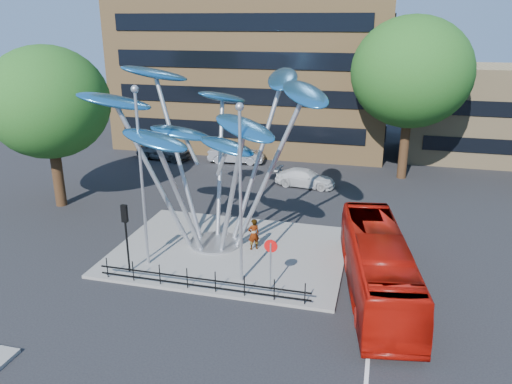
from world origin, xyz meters
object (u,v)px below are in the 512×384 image
(street_lamp_left, at_px, (141,163))
(pedestrian, at_px, (254,234))
(tree_right, at_px, (412,73))
(street_lamp_right, at_px, (240,180))
(leaf_sculpture, at_px, (212,121))
(no_entry_sign_island, at_px, (271,256))
(parked_car_left, at_px, (164,150))
(parked_car_mid, at_px, (236,154))
(parked_car_right, at_px, (305,178))
(traffic_light_island, at_px, (125,224))
(tree_left, at_px, (48,103))
(red_bus, at_px, (377,265))

(street_lamp_left, bearing_deg, pedestrian, 31.56)
(tree_right, distance_m, street_lamp_left, 22.49)
(street_lamp_right, xyz_separation_m, pedestrian, (-0.30, 3.39, -4.08))
(street_lamp_left, xyz_separation_m, street_lamp_right, (5.00, -0.50, -0.26))
(leaf_sculpture, relative_size, no_entry_sign_island, 5.19)
(tree_right, distance_m, street_lamp_right, 20.64)
(tree_right, distance_m, parked_car_left, 21.49)
(parked_car_mid, bearing_deg, parked_car_left, 88.80)
(parked_car_left, bearing_deg, leaf_sculpture, -138.04)
(leaf_sculpture, distance_m, parked_car_right, 13.29)
(street_lamp_left, bearing_deg, no_entry_sign_island, -8.61)
(parked_car_mid, bearing_deg, street_lamp_left, 177.69)
(pedestrian, bearing_deg, traffic_light_island, 0.35)
(tree_left, xyz_separation_m, traffic_light_island, (9.00, -7.50, -4.18))
(leaf_sculpture, xyz_separation_m, street_lamp_left, (-2.43, -3.18, -1.52))
(red_bus, bearing_deg, parked_car_left, 125.55)
(red_bus, distance_m, parked_car_left, 26.60)
(pedestrian, distance_m, parked_car_left, 20.25)
(tree_right, xyz_separation_m, traffic_light_island, (-13.00, -19.50, -5.42))
(street_lamp_left, distance_m, no_entry_sign_island, 7.47)
(street_lamp_left, bearing_deg, parked_car_left, 112.30)
(no_entry_sign_island, height_order, parked_car_left, no_entry_sign_island)
(tree_right, bearing_deg, parked_car_right, -150.05)
(leaf_sculpture, relative_size, parked_car_mid, 2.70)
(traffic_light_island, height_order, parked_car_left, traffic_light_island)
(leaf_sculpture, relative_size, street_lamp_left, 1.45)
(tree_left, height_order, traffic_light_island, tree_left)
(street_lamp_right, relative_size, parked_car_right, 1.88)
(no_entry_sign_island, xyz_separation_m, pedestrian, (-1.80, 3.87, -0.80))
(traffic_light_island, height_order, pedestrian, traffic_light_island)
(traffic_light_island, distance_m, no_entry_sign_island, 7.05)
(street_lamp_right, distance_m, pedestrian, 5.31)
(leaf_sculpture, distance_m, traffic_light_island, 6.65)
(street_lamp_left, bearing_deg, tree_left, 145.62)
(street_lamp_left, xyz_separation_m, parked_car_left, (-7.74, 18.86, -4.53))
(leaf_sculpture, bearing_deg, parked_car_right, 74.56)
(pedestrian, xyz_separation_m, parked_car_mid, (-5.93, 16.52, -0.23))
(street_lamp_right, bearing_deg, red_bus, 5.63)
(pedestrian, bearing_deg, parked_car_left, -88.54)
(street_lamp_left, height_order, street_lamp_right, street_lamp_left)
(tree_right, xyz_separation_m, parked_car_mid, (-13.73, 0.90, -7.26))
(leaf_sculpture, bearing_deg, no_entry_sign_island, -45.67)
(tree_right, relative_size, street_lamp_right, 1.46)
(street_lamp_left, distance_m, street_lamp_right, 5.03)
(leaf_sculpture, bearing_deg, traffic_light_island, -125.04)
(street_lamp_right, xyz_separation_m, parked_car_left, (-12.74, 19.36, -4.27))
(street_lamp_right, xyz_separation_m, parked_car_mid, (-6.23, 19.90, -4.32))
(pedestrian, relative_size, parked_car_left, 0.36)
(traffic_light_island, bearing_deg, red_bus, 5.42)
(street_lamp_right, height_order, traffic_light_island, street_lamp_right)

